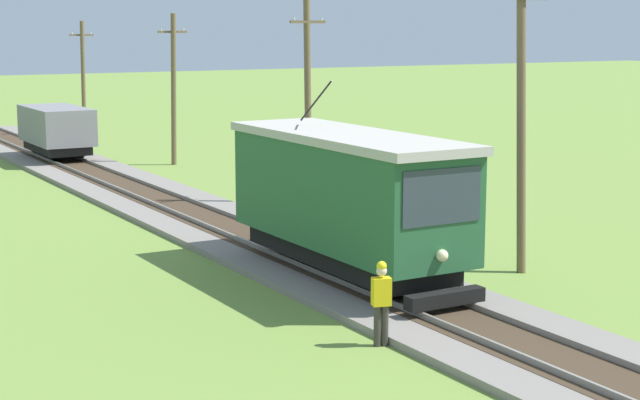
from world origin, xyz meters
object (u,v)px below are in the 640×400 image
utility_pole_near_tram (521,115)px  utility_pole_distant (83,78)px  red_tram (348,196)px  track_worker (381,299)px  utility_pole_mid (308,100)px  freight_car (56,129)px  utility_pole_far (174,88)px

utility_pole_near_tram → utility_pole_distant: size_ratio=1.22×
utility_pole_near_tram → utility_pole_distant: utility_pole_near_tram is taller
red_tram → track_worker: size_ratio=4.79×
utility_pole_mid → red_tram: bearing=-113.9°
freight_car → utility_pole_near_tram: bearing=-81.0°
utility_pole_near_tram → utility_pole_far: (0.00, 24.21, -0.57)m
red_tram → track_worker: 5.64m
utility_pole_near_tram → utility_pole_distant: 38.17m
freight_car → utility_pole_mid: (4.47, -16.65, 2.29)m
freight_car → utility_pole_distant: bearing=66.1°
red_tram → freight_car: (-0.00, 26.72, -0.64)m
utility_pole_distant → track_worker: size_ratio=3.76×
utility_pole_far → track_worker: 28.78m
utility_pole_far → utility_pole_mid: bearing=-90.0°
freight_car → utility_pole_mid: bearing=-75.0°
utility_pole_mid → utility_pole_far: (0.00, 12.77, -0.24)m
freight_car → utility_pole_mid: utility_pole_mid is taller
red_tram → utility_pole_mid: (4.47, 10.06, 1.65)m
utility_pole_near_tram → utility_pole_mid: bearing=90.0°
red_tram → utility_pole_far: bearing=78.9°
utility_pole_mid → utility_pole_far: bearing=90.0°
utility_pole_far → utility_pole_distant: utility_pole_far is taller
red_tram → utility_pole_near_tram: (4.47, -1.37, 1.98)m
utility_pole_distant → track_worker: (-6.72, -41.82, -2.47)m
utility_pole_near_tram → utility_pole_mid: 11.44m
utility_pole_far → utility_pole_distant: 13.96m
red_tram → utility_pole_mid: 11.13m
utility_pole_mid → utility_pole_far: utility_pole_mid is taller
utility_pole_far → red_tram: bearing=-101.1°
red_tram → utility_pole_near_tram: 5.08m
utility_pole_mid → track_worker: utility_pole_mid is taller
utility_pole_far → track_worker: (-6.72, -27.86, -2.62)m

